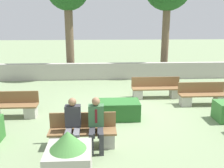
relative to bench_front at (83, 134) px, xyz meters
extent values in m
plane|color=gray|center=(1.27, 2.21, -0.31)|extent=(60.00, 60.00, 0.00)
cube|color=#ADA89E|center=(1.27, 7.14, 0.13)|extent=(12.57, 0.30, 0.87)
cube|color=brown|center=(0.00, -0.04, 0.09)|extent=(1.70, 0.44, 0.05)
cube|color=brown|center=(0.00, 0.20, 0.32)|extent=(1.70, 0.04, 0.40)
cube|color=#ADA89E|center=(-0.62, -0.04, -0.12)|extent=(0.36, 0.40, 0.37)
cube|color=#ADA89E|center=(0.62, -0.04, -0.12)|extent=(0.36, 0.40, 0.37)
cube|color=brown|center=(4.29, 2.85, 0.09)|extent=(1.78, 0.44, 0.05)
cube|color=brown|center=(4.29, 3.09, 0.32)|extent=(1.78, 0.04, 0.40)
cube|color=#ADA89E|center=(3.63, 2.85, -0.12)|extent=(0.36, 0.40, 0.37)
cube|color=#ADA89E|center=(4.95, 2.85, -0.12)|extent=(0.36, 0.40, 0.37)
cube|color=brown|center=(-2.45, 2.01, 0.09)|extent=(1.70, 0.44, 0.05)
cube|color=brown|center=(-2.45, 2.25, 0.32)|extent=(1.70, 0.04, 0.40)
cube|color=#ADA89E|center=(-1.83, 2.01, -0.12)|extent=(0.36, 0.40, 0.37)
cube|color=brown|center=(2.75, 3.81, 0.09)|extent=(1.99, 0.44, 0.05)
cube|color=brown|center=(2.75, 4.05, 0.32)|extent=(1.99, 0.04, 0.40)
cube|color=#ADA89E|center=(1.99, 3.81, -0.12)|extent=(0.36, 0.40, 0.37)
cube|color=#ADA89E|center=(3.52, 3.81, -0.12)|extent=(0.36, 0.40, 0.37)
cube|color=#333338|center=(0.25, -0.25, 0.18)|extent=(0.14, 0.46, 0.13)
cube|color=#333338|center=(0.45, -0.25, 0.18)|extent=(0.14, 0.46, 0.13)
cube|color=#333338|center=(0.23, -0.48, -0.03)|extent=(0.11, 0.11, 0.55)
cube|color=#333338|center=(0.47, -0.48, -0.03)|extent=(0.11, 0.11, 0.55)
cube|color=#3D6B42|center=(0.35, -0.01, 0.52)|extent=(0.38, 0.22, 0.54)
sphere|color=#936B4C|center=(0.35, -0.03, 0.89)|extent=(0.20, 0.20, 0.20)
cube|color=maroon|center=(0.35, -0.13, 0.54)|extent=(0.06, 0.01, 0.35)
cube|color=slate|center=(-0.33, -0.25, 0.18)|extent=(0.14, 0.46, 0.13)
cube|color=slate|center=(-0.13, -0.25, 0.18)|extent=(0.14, 0.46, 0.13)
cube|color=slate|center=(-0.35, -0.48, -0.03)|extent=(0.11, 0.11, 0.55)
cube|color=slate|center=(-0.11, -0.48, -0.03)|extent=(0.11, 0.11, 0.55)
cube|color=#333338|center=(-0.23, -0.01, 0.52)|extent=(0.38, 0.22, 0.54)
sphere|color=#936B4C|center=(-0.23, -0.03, 0.89)|extent=(0.20, 0.20, 0.20)
cube|color=#286028|center=(1.05, 1.75, -0.02)|extent=(1.34, 0.79, 0.58)
cube|color=#ADA89E|center=(-0.18, -1.45, 0.05)|extent=(0.88, 0.88, 0.72)
cone|color=#47843D|center=(-0.18, -1.45, 0.60)|extent=(0.71, 0.71, 0.36)
cylinder|color=brown|center=(-1.13, 7.92, 1.71)|extent=(0.44, 0.44, 4.03)
cylinder|color=brown|center=(4.23, 8.39, 1.75)|extent=(0.42, 0.42, 4.11)
camera|label=1|loc=(0.43, -5.80, 2.85)|focal=40.00mm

